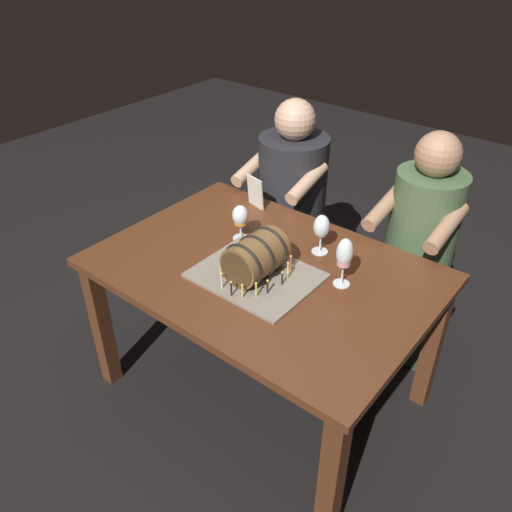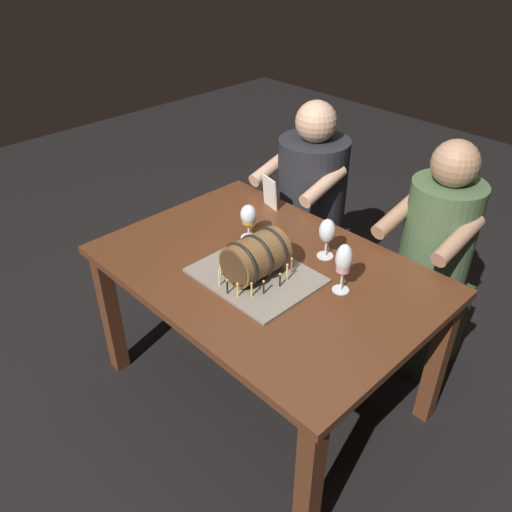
# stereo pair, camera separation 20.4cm
# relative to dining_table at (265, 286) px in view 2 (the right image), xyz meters

# --- Properties ---
(ground_plane) EXTENTS (8.00, 8.00, 0.00)m
(ground_plane) POSITION_rel_dining_table_xyz_m (0.00, 0.00, -0.63)
(ground_plane) COLOR black
(dining_table) EXTENTS (1.38, 0.96, 0.73)m
(dining_table) POSITION_rel_dining_table_xyz_m (0.00, 0.00, 0.00)
(dining_table) COLOR #562D19
(dining_table) RESTS_ON ground
(barrel_cake) EXTENTS (0.47, 0.38, 0.19)m
(barrel_cake) POSITION_rel_dining_table_xyz_m (0.02, -0.07, 0.18)
(barrel_cake) COLOR gray
(barrel_cake) RESTS_ON dining_table
(wine_glass_rose) EXTENTS (0.07, 0.07, 0.21)m
(wine_glass_rose) POSITION_rel_dining_table_xyz_m (0.31, 0.10, 0.24)
(wine_glass_rose) COLOR white
(wine_glass_rose) RESTS_ON dining_table
(wine_glass_empty) EXTENTS (0.07, 0.07, 0.18)m
(wine_glass_empty) POSITION_rel_dining_table_xyz_m (0.12, 0.24, 0.22)
(wine_glass_empty) COLOR white
(wine_glass_empty) RESTS_ON dining_table
(wine_glass_amber) EXTENTS (0.07, 0.07, 0.16)m
(wine_glass_amber) POSITION_rel_dining_table_xyz_m (-0.22, 0.11, 0.21)
(wine_glass_amber) COLOR white
(wine_glass_amber) RESTS_ON dining_table
(menu_card) EXTENTS (0.11, 0.05, 0.16)m
(menu_card) POSITION_rel_dining_table_xyz_m (-0.36, 0.38, 0.18)
(menu_card) COLOR silver
(menu_card) RESTS_ON dining_table
(person_seated_left) EXTENTS (0.42, 0.49, 1.18)m
(person_seated_left) POSITION_rel_dining_table_xyz_m (-0.38, 0.73, -0.06)
(person_seated_left) COLOR black
(person_seated_left) RESTS_ON ground
(person_seated_right) EXTENTS (0.36, 0.45, 1.18)m
(person_seated_right) POSITION_rel_dining_table_xyz_m (0.38, 0.73, -0.09)
(person_seated_right) COLOR #2A3A24
(person_seated_right) RESTS_ON ground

